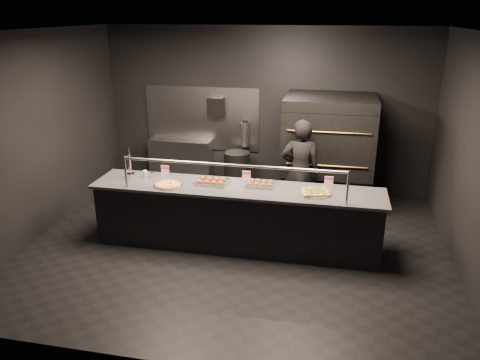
{
  "coord_description": "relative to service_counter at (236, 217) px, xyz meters",
  "views": [
    {
      "loc": [
        1.28,
        -5.96,
        3.24
      ],
      "look_at": [
        0.01,
        0.2,
        0.95
      ],
      "focal_mm": 35.0,
      "sensor_mm": 36.0,
      "label": 1
    }
  ],
  "objects": [
    {
      "name": "condiment_jar",
      "position": [
        -1.37,
        0.12,
        0.51
      ],
      "size": [
        0.16,
        0.07,
        0.11
      ],
      "color": "silver",
      "rests_on": "service_counter"
    },
    {
      "name": "square_pizza",
      "position": [
        1.09,
        -0.02,
        0.47
      ],
      "size": [
        0.45,
        0.45,
        0.05
      ],
      "color": "silver",
      "rests_on": "service_counter"
    },
    {
      "name": "beer_tap",
      "position": [
        -1.6,
        0.05,
        0.6
      ],
      "size": [
        0.13,
        0.19,
        0.51
      ],
      "color": "silver",
      "rests_on": "service_counter"
    },
    {
      "name": "room",
      "position": [
        -0.02,
        0.05,
        1.03
      ],
      "size": [
        6.04,
        6.0,
        3.0
      ],
      "color": "black",
      "rests_on": "ground"
    },
    {
      "name": "slider_tray_a",
      "position": [
        -0.38,
        0.08,
        0.48
      ],
      "size": [
        0.51,
        0.43,
        0.07
      ],
      "color": "silver",
      "rests_on": "service_counter"
    },
    {
      "name": "worker",
      "position": [
        0.79,
        1.12,
        0.37
      ],
      "size": [
        0.66,
        0.48,
        1.67
      ],
      "primitive_type": "imported",
      "rotation": [
        0.0,
        0.0,
        3.27
      ],
      "color": "black",
      "rests_on": "ground"
    },
    {
      "name": "trash_bin",
      "position": [
        -0.44,
        2.1,
        -0.07
      ],
      "size": [
        0.47,
        0.47,
        0.78
      ],
      "primitive_type": "cylinder",
      "color": "black",
      "rests_on": "ground"
    },
    {
      "name": "slider_tray_b",
      "position": [
        0.32,
        0.14,
        0.48
      ],
      "size": [
        0.4,
        0.3,
        0.06
      ],
      "color": "silver",
      "rests_on": "service_counter"
    },
    {
      "name": "tent_cards",
      "position": [
        0.07,
        0.28,
        0.53
      ],
      "size": [
        2.53,
        0.04,
        0.15
      ],
      "color": "white",
      "rests_on": "service_counter"
    },
    {
      "name": "prep_shelf",
      "position": [
        -1.6,
        2.32,
        -0.01
      ],
      "size": [
        1.2,
        0.35,
        0.9
      ],
      "primitive_type": "cube",
      "color": "#99999E",
      "rests_on": "ground"
    },
    {
      "name": "pizza_oven",
      "position": [
        1.2,
        1.9,
        0.5
      ],
      "size": [
        1.5,
        1.23,
        1.91
      ],
      "color": "black",
      "rests_on": "ground"
    },
    {
      "name": "fire_extinguisher",
      "position": [
        -0.35,
        2.4,
        0.6
      ],
      "size": [
        0.14,
        0.14,
        0.51
      ],
      "color": "#B2B2B7",
      "rests_on": "room"
    },
    {
      "name": "service_counter",
      "position": [
        0.0,
        0.0,
        0.0
      ],
      "size": [
        4.1,
        0.78,
        1.37
      ],
      "color": "black",
      "rests_on": "ground"
    },
    {
      "name": "towel_dispenser",
      "position": [
        -0.9,
        2.39,
        1.09
      ],
      "size": [
        0.3,
        0.2,
        0.35
      ],
      "primitive_type": "cube",
      "color": "black",
      "rests_on": "room"
    },
    {
      "name": "round_pizza",
      "position": [
        -0.95,
        -0.15,
        0.47
      ],
      "size": [
        0.42,
        0.42,
        0.03
      ],
      "color": "silver",
      "rests_on": "service_counter"
    }
  ]
}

